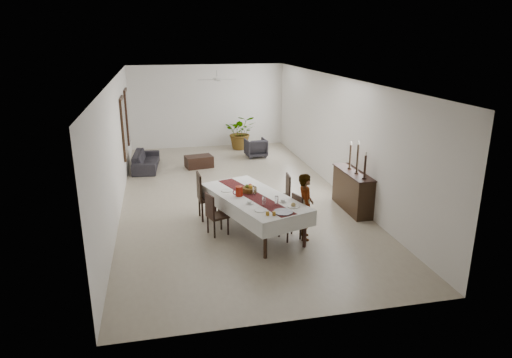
% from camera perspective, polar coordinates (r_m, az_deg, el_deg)
% --- Properties ---
extents(floor, '(6.00, 12.00, 0.00)m').
position_cam_1_polar(floor, '(12.77, -2.83, -2.01)').
color(floor, '#B1A58C').
rests_on(floor, ground).
extents(ceiling, '(6.00, 12.00, 0.02)m').
position_cam_1_polar(ceiling, '(12.08, -3.06, 12.44)').
color(ceiling, white).
rests_on(ceiling, wall_back).
extents(wall_back, '(6.00, 0.02, 3.20)m').
position_cam_1_polar(wall_back, '(18.18, -6.07, 9.02)').
color(wall_back, white).
rests_on(wall_back, floor).
extents(wall_front, '(6.00, 0.02, 3.20)m').
position_cam_1_polar(wall_front, '(6.74, 5.45, -5.91)').
color(wall_front, white).
rests_on(wall_front, floor).
extents(wall_left, '(0.02, 12.00, 3.20)m').
position_cam_1_polar(wall_left, '(12.23, -16.99, 4.16)').
color(wall_left, white).
rests_on(wall_left, floor).
extents(wall_right, '(0.02, 12.00, 3.20)m').
position_cam_1_polar(wall_right, '(13.14, 10.14, 5.55)').
color(wall_right, white).
rests_on(wall_right, floor).
extents(dining_table_top, '(1.92, 2.88, 0.06)m').
position_cam_1_polar(dining_table_top, '(10.19, -0.30, -2.33)').
color(dining_table_top, black).
rests_on(dining_table_top, table_leg_fl).
extents(table_leg_fl, '(0.10, 0.10, 0.78)m').
position_cam_1_polar(table_leg_fl, '(9.12, 1.17, -7.67)').
color(table_leg_fl, black).
rests_on(table_leg_fl, floor).
extents(table_leg_fr, '(0.10, 0.10, 0.78)m').
position_cam_1_polar(table_leg_fr, '(9.63, 6.13, -6.34)').
color(table_leg_fr, black).
rests_on(table_leg_fr, floor).
extents(table_leg_bl, '(0.10, 0.10, 0.78)m').
position_cam_1_polar(table_leg_bl, '(11.18, -5.79, -2.88)').
color(table_leg_bl, black).
rests_on(table_leg_bl, floor).
extents(table_leg_br, '(0.10, 0.10, 0.78)m').
position_cam_1_polar(table_leg_br, '(11.60, -1.43, -2.02)').
color(table_leg_br, black).
rests_on(table_leg_br, floor).
extents(tablecloth_top, '(2.17, 3.14, 0.01)m').
position_cam_1_polar(tablecloth_top, '(10.18, -0.30, -2.16)').
color(tablecloth_top, white).
rests_on(tablecloth_top, dining_table_top).
extents(tablecloth_drape_left, '(0.94, 2.72, 0.33)m').
position_cam_1_polar(tablecloth_drape_left, '(9.94, -3.52, -3.68)').
color(tablecloth_drape_left, white).
rests_on(tablecloth_drape_left, dining_table_top).
extents(tablecloth_drape_right, '(0.94, 2.72, 0.33)m').
position_cam_1_polar(tablecloth_drape_right, '(10.57, 2.74, -2.36)').
color(tablecloth_drape_right, silver).
rests_on(tablecloth_drape_right, dining_table_top).
extents(tablecloth_drape_near, '(1.24, 0.44, 0.33)m').
position_cam_1_polar(tablecloth_drape_near, '(9.13, 4.33, -5.70)').
color(tablecloth_drape_near, silver).
rests_on(tablecloth_drape_near, dining_table_top).
extents(tablecloth_drape_far, '(1.24, 0.44, 0.33)m').
position_cam_1_polar(tablecloth_drape_far, '(11.42, -3.98, -0.84)').
color(tablecloth_drape_far, white).
rests_on(tablecloth_drape_far, dining_table_top).
extents(table_runner, '(1.27, 2.75, 0.00)m').
position_cam_1_polar(table_runner, '(10.18, -0.30, -2.11)').
color(table_runner, maroon).
rests_on(table_runner, tablecloth_top).
extents(red_pitcher, '(0.21, 0.21, 0.22)m').
position_cam_1_polar(red_pitcher, '(10.15, -2.13, -1.53)').
color(red_pitcher, '#981C0B').
rests_on(red_pitcher, tablecloth_top).
extents(pitcher_handle, '(0.13, 0.06, 0.13)m').
position_cam_1_polar(pitcher_handle, '(10.11, -2.60, -1.62)').
color(pitcher_handle, maroon).
rests_on(pitcher_handle, red_pitcher).
extents(wine_glass_near, '(0.08, 0.08, 0.19)m').
position_cam_1_polar(wine_glass_near, '(9.64, 2.59, -2.69)').
color(wine_glass_near, white).
rests_on(wine_glass_near, tablecloth_top).
extents(wine_glass_mid, '(0.08, 0.08, 0.19)m').
position_cam_1_polar(wine_glass_mid, '(9.60, 1.01, -2.76)').
color(wine_glass_mid, white).
rests_on(wine_glass_mid, tablecloth_top).
extents(wine_glass_far, '(0.08, 0.08, 0.19)m').
position_cam_1_polar(wine_glass_far, '(10.22, -0.19, -1.48)').
color(wine_glass_far, white).
rests_on(wine_glass_far, tablecloth_top).
extents(teacup_right, '(0.10, 0.10, 0.07)m').
position_cam_1_polar(teacup_right, '(9.81, 3.38, -2.72)').
color(teacup_right, white).
rests_on(teacup_right, saucer_right).
extents(saucer_right, '(0.17, 0.17, 0.01)m').
position_cam_1_polar(saucer_right, '(9.82, 3.38, -2.87)').
color(saucer_right, silver).
rests_on(saucer_right, tablecloth_top).
extents(teacup_left, '(0.10, 0.10, 0.07)m').
position_cam_1_polar(teacup_left, '(9.70, -0.81, -2.94)').
color(teacup_left, white).
rests_on(teacup_left, saucer_left).
extents(saucer_left, '(0.17, 0.17, 0.01)m').
position_cam_1_polar(saucer_left, '(9.70, -0.81, -3.09)').
color(saucer_left, silver).
rests_on(saucer_left, tablecloth_top).
extents(plate_near_right, '(0.27, 0.27, 0.02)m').
position_cam_1_polar(plate_near_right, '(9.58, 4.67, -3.41)').
color(plate_near_right, white).
rests_on(plate_near_right, tablecloth_top).
extents(bread_near_right, '(0.10, 0.10, 0.10)m').
position_cam_1_polar(bread_near_right, '(9.57, 4.67, -3.24)').
color(bread_near_right, tan).
rests_on(bread_near_right, plate_near_right).
extents(plate_near_left, '(0.27, 0.27, 0.02)m').
position_cam_1_polar(plate_near_left, '(9.35, 0.57, -3.91)').
color(plate_near_left, silver).
rests_on(plate_near_left, tablecloth_top).
extents(plate_far_left, '(0.27, 0.27, 0.02)m').
position_cam_1_polar(plate_far_left, '(10.52, -3.67, -1.45)').
color(plate_far_left, white).
rests_on(plate_far_left, tablecloth_top).
extents(serving_tray, '(0.40, 0.40, 0.02)m').
position_cam_1_polar(serving_tray, '(9.26, 3.42, -4.14)').
color(serving_tray, '#444349').
rests_on(serving_tray, tablecloth_top).
extents(jam_jar_a, '(0.07, 0.07, 0.08)m').
position_cam_1_polar(jam_jar_a, '(9.09, 2.27, -4.33)').
color(jam_jar_a, '#8E5D14').
rests_on(jam_jar_a, tablecloth_top).
extents(jam_jar_b, '(0.07, 0.07, 0.08)m').
position_cam_1_polar(jam_jar_b, '(9.09, 1.45, -4.33)').
color(jam_jar_b, '#9C6B16').
rests_on(jam_jar_b, tablecloth_top).
extents(fruit_basket, '(0.33, 0.33, 0.11)m').
position_cam_1_polar(fruit_basket, '(10.41, -0.82, -1.34)').
color(fruit_basket, brown).
rests_on(fruit_basket, tablecloth_top).
extents(fruit_red, '(0.10, 0.10, 0.10)m').
position_cam_1_polar(fruit_red, '(10.42, -0.72, -0.84)').
color(fruit_red, '#A72010').
rests_on(fruit_red, fruit_basket).
extents(fruit_green, '(0.09, 0.09, 0.09)m').
position_cam_1_polar(fruit_green, '(10.39, -1.13, -0.89)').
color(fruit_green, '#5A7121').
rests_on(fruit_green, fruit_basket).
extents(fruit_yellow, '(0.09, 0.09, 0.09)m').
position_cam_1_polar(fruit_yellow, '(10.34, -0.67, -0.99)').
color(fruit_yellow, gold).
rests_on(fruit_yellow, fruit_basket).
extents(chair_right_near_seat, '(0.51, 0.51, 0.05)m').
position_cam_1_polar(chair_right_near_seat, '(9.99, 4.27, -5.14)').
color(chair_right_near_seat, black).
rests_on(chair_right_near_seat, chair_right_near_leg_fl).
extents(chair_right_near_leg_fl, '(0.05, 0.05, 0.40)m').
position_cam_1_polar(chair_right_near_leg_fl, '(10.04, 5.57, -6.45)').
color(chair_right_near_leg_fl, black).
rests_on(chair_right_near_leg_fl, floor).
extents(chair_right_near_leg_fr, '(0.05, 0.05, 0.40)m').
position_cam_1_polar(chair_right_near_leg_fr, '(10.29, 4.49, -5.80)').
color(chair_right_near_leg_fr, black).
rests_on(chair_right_near_leg_fr, floor).
extents(chair_right_near_leg_bl, '(0.05, 0.05, 0.40)m').
position_cam_1_polar(chair_right_near_leg_bl, '(9.87, 3.97, -6.86)').
color(chair_right_near_leg_bl, black).
rests_on(chair_right_near_leg_bl, floor).
extents(chair_right_near_leg_br, '(0.05, 0.05, 0.40)m').
position_cam_1_polar(chair_right_near_leg_br, '(10.12, 2.91, -6.19)').
color(chair_right_near_leg_br, black).
rests_on(chair_right_near_leg_br, floor).
extents(chair_right_near_back, '(0.16, 0.40, 0.52)m').
position_cam_1_polar(chair_right_near_back, '(9.99, 5.19, -3.45)').
color(chair_right_near_back, black).
rests_on(chair_right_near_back, chair_right_near_seat).
extents(chair_right_far_seat, '(0.47, 0.47, 0.05)m').
position_cam_1_polar(chair_right_far_seat, '(11.26, 3.02, -2.30)').
color(chair_right_far_seat, black).
rests_on(chair_right_far_seat, chair_right_far_leg_fl).
extents(chair_right_far_leg_fl, '(0.05, 0.05, 0.43)m').
position_cam_1_polar(chair_right_far_leg_fl, '(11.21, 4.07, -3.72)').
color(chair_right_far_leg_fl, black).
rests_on(chair_right_far_leg_fl, floor).
extents(chair_right_far_leg_fr, '(0.05, 0.05, 0.43)m').
position_cam_1_polar(chair_right_far_leg_fr, '(11.54, 3.71, -3.08)').
color(chair_right_far_leg_fr, black).
rests_on(chair_right_far_leg_fr, floor).
extents(chair_right_far_leg_bl, '(0.05, 0.05, 0.43)m').
position_cam_1_polar(chair_right_far_leg_bl, '(11.15, 2.27, -3.81)').
color(chair_right_far_leg_bl, black).
rests_on(chair_right_far_leg_bl, floor).
extents(chair_right_far_leg_br, '(0.05, 0.05, 0.43)m').
position_cam_1_polar(chair_right_far_leg_br, '(11.47, 1.96, -3.17)').
color(chair_right_far_leg_br, black).
rests_on(chair_right_far_leg_br, floor).
extents(chair_right_far_back, '(0.07, 0.44, 0.55)m').
position_cam_1_polar(chair_right_far_back, '(11.20, 4.04, -0.82)').
color(chair_right_far_back, black).
rests_on(chair_right_far_back, chair_right_far_seat).
extents(chair_left_near_seat, '(0.52, 0.52, 0.05)m').
position_cam_1_polar(chair_left_near_seat, '(10.21, -4.82, -4.62)').
color(chair_left_near_seat, black).
rests_on(chair_left_near_seat, chair_left_near_leg_fl).
extents(chair_left_near_leg_fl, '(0.05, 0.05, 0.41)m').
position_cam_1_polar(chair_left_near_leg_fl, '(10.37, -6.04, -5.66)').
color(chair_left_near_leg_fl, black).
rests_on(chair_left_near_leg_fl, floor).
extents(chair_left_near_leg_fr, '(0.05, 0.05, 0.41)m').
position_cam_1_polar(chair_left_near_leg_fr, '(10.09, -5.21, -6.31)').
color(chair_left_near_leg_fr, black).
rests_on(chair_left_near_leg_fr, floor).
extents(chair_left_near_leg_bl, '(0.05, 0.05, 0.41)m').
position_cam_1_polar(chair_left_near_leg_bl, '(10.51, -4.38, -5.30)').
color(chair_left_near_leg_bl, black).
rests_on(chair_left_near_leg_bl, floor).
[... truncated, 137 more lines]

